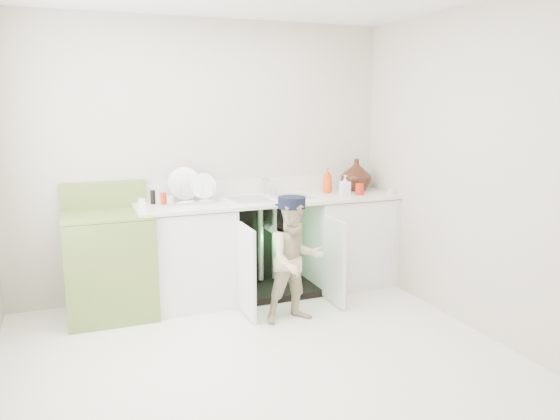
# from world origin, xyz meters

# --- Properties ---
(ground) EXTENTS (3.50, 3.50, 0.00)m
(ground) POSITION_xyz_m (0.00, 0.00, 0.00)
(ground) COLOR silver
(ground) RESTS_ON ground
(room_shell) EXTENTS (6.00, 5.50, 1.26)m
(room_shell) POSITION_xyz_m (0.00, 0.00, 1.25)
(room_shell) COLOR #BFB5A3
(room_shell) RESTS_ON ground
(counter_run) EXTENTS (2.44, 1.02, 1.21)m
(counter_run) POSITION_xyz_m (0.58, 1.21, 0.47)
(counter_run) COLOR silver
(counter_run) RESTS_ON ground
(avocado_stove) EXTENTS (0.71, 0.65, 1.10)m
(avocado_stove) POSITION_xyz_m (-0.90, 1.18, 0.45)
(avocado_stove) COLOR olive
(avocado_stove) RESTS_ON ground
(repair_worker) EXTENTS (0.50, 0.56, 1.03)m
(repair_worker) POSITION_xyz_m (0.50, 0.50, 0.52)
(repair_worker) COLOR tan
(repair_worker) RESTS_ON ground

